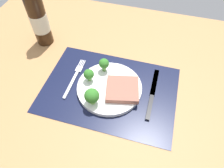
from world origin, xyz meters
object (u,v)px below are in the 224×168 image
at_px(plate, 109,88).
at_px(fork, 75,77).
at_px(wine_bottle, 39,19).
at_px(steak, 122,89).
at_px(knife, 152,97).

bearing_deg(plate, fork, 174.27).
bearing_deg(wine_bottle, plate, -27.12).
bearing_deg(steak, fork, 173.50).
distance_m(fork, knife, 0.29).
distance_m(knife, wine_bottle, 0.54).
xyz_separation_m(steak, fork, (-0.19, 0.02, -0.02)).
relative_size(steak, fork, 0.58).
xyz_separation_m(steak, wine_bottle, (-0.40, 0.18, 0.08)).
xyz_separation_m(knife, wine_bottle, (-0.50, 0.17, 0.11)).
height_order(plate, wine_bottle, wine_bottle).
distance_m(plate, steak, 0.05).
bearing_deg(plate, steak, -8.68).
bearing_deg(wine_bottle, fork, -38.56).
bearing_deg(steak, plate, 171.32).
relative_size(plate, knife, 1.01).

